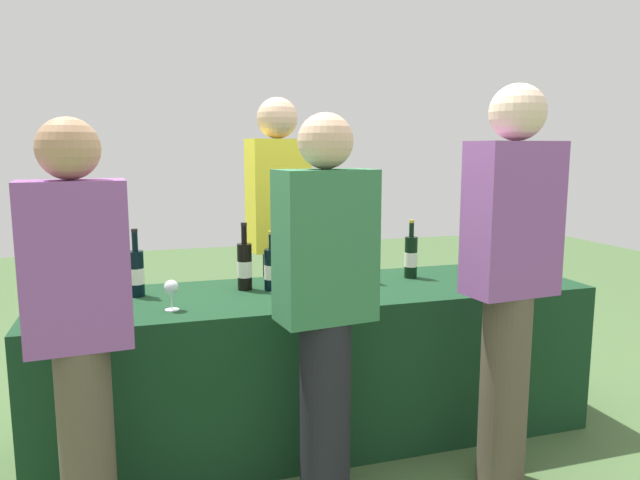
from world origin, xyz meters
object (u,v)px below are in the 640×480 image
Objects in this scene: server_pouring at (279,230)px; menu_board at (86,326)px; wine_glass_0 at (116,291)px; guest_1 at (325,300)px; wine_glass_2 at (319,273)px; guest_0 at (79,323)px; wine_bottle_2 at (272,269)px; wine_bottle_7 at (470,253)px; wine_bottle_5 at (359,260)px; wine_bottle_6 at (411,257)px; wine_bottle_0 at (136,273)px; guest_2 at (510,271)px; wine_bottle_3 at (288,262)px; wine_bottle_4 at (331,264)px; wine_glass_1 at (171,289)px; wine_bottle_1 at (245,266)px.

server_pouring is 2.39× the size of menu_board.
guest_1 reaches higher than wine_glass_0.
guest_0 is at bearing -153.70° from wine_glass_2.
wine_bottle_2 is 0.90× the size of wine_bottle_7.
wine_bottle_7 is 0.45× the size of menu_board.
wine_bottle_5 is 1.49m from guest_0.
guest_1 is at bearing -135.05° from wine_bottle_6.
wine_bottle_2 is 1.49m from menu_board.
wine_bottle_6 is 0.20× the size of guest_0.
guest_1 reaches higher than wine_bottle_0.
wine_bottle_2 is 0.17× the size of guest_2.
wine_bottle_6 is (0.66, -0.08, 0.00)m from wine_bottle_3.
wine_bottle_4 is 0.18× the size of server_pouring.
server_pouring reaches higher than guest_0.
menu_board is at bearing 130.74° from guest_2.
wine_bottle_0 is at bearing 173.96° from wine_bottle_2.
wine_bottle_7 is 0.21× the size of guest_1.
server_pouring is at bearing -24.03° from menu_board.
menu_board is (-0.96, 1.02, -0.50)m from wine_bottle_2.
wine_bottle_4 is 0.57m from server_pouring.
guest_1 is at bearing 169.84° from guest_2.
wine_glass_1 is 1.03m from server_pouring.
wine_bottle_5 is 1.01m from wine_glass_1.
wine_glass_1 is 1.44m from guest_2.
wine_bottle_1 is at bearing 179.83° from wine_bottle_7.
guest_0 is 1.77m from menu_board.
wine_bottle_3 is at bearing 4.87° from wine_bottle_0.
guest_1 is at bearing -120.43° from wine_bottle_5.
wine_bottle_0 reaches higher than wine_glass_1.
wine_bottle_2 is at bearing -47.63° from menu_board.
wine_glass_1 is (0.14, -0.30, -0.02)m from wine_bottle_0.
server_pouring is 1.37m from menu_board.
wine_bottle_5 is 0.67m from wine_bottle_7.
guest_1 is (-0.41, -0.70, -0.01)m from wine_bottle_5.
guest_1 reaches higher than guest_0.
wine_bottle_7 is 0.97m from wine_glass_2.
menu_board is (-0.46, 1.25, -0.49)m from wine_glass_1.
guest_2 is at bearing -40.31° from wine_glass_2.
guest_2 reaches higher than wine_bottle_4.
wine_bottle_7 is at bearing 15.23° from guest_0.
wine_bottle_3 reaches higher than menu_board.
wine_glass_0 is 1.33m from menu_board.
wine_bottle_2 is at bearing -6.04° from wine_bottle_0.
wine_bottle_1 is 1.25m from guest_2.
guest_2 is at bearing -110.35° from wine_bottle_7.
guest_1 is at bearing -146.76° from wine_bottle_7.
wine_bottle_1 is at bearing 136.34° from guest_2.
wine_bottle_3 is 0.19× the size of guest_2.
wine_bottle_2 is 0.18m from wine_bottle_3.
menu_board is at bearing 141.23° from wine_bottle_4.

